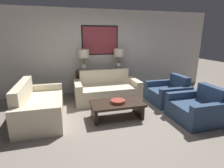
{
  "coord_description": "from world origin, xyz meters",
  "views": [
    {
      "loc": [
        -1.15,
        -3.26,
        1.83
      ],
      "look_at": [
        -0.02,
        0.89,
        0.65
      ],
      "focal_mm": 28.0,
      "sensor_mm": 36.0,
      "label": 1
    }
  ],
  "objects": [
    {
      "name": "couch_by_side",
      "position": [
        -1.77,
        0.75,
        0.29
      ],
      "size": [
        0.91,
        1.86,
        0.85
      ],
      "color": "beige",
      "rests_on": "ground_plane"
    },
    {
      "name": "table_lamp_right",
      "position": [
        0.57,
        2.2,
        1.25
      ],
      "size": [
        0.35,
        0.35,
        0.67
      ],
      "color": "silver",
      "rests_on": "console_table"
    },
    {
      "name": "console_table",
      "position": [
        0.0,
        2.2,
        0.39
      ],
      "size": [
        1.65,
        0.38,
        0.78
      ],
      "color": "#332319",
      "rests_on": "ground_plane"
    },
    {
      "name": "decorative_bowl",
      "position": [
        -0.05,
        0.27,
        0.41
      ],
      "size": [
        0.33,
        0.33,
        0.07
      ],
      "color": "#93382D",
      "rests_on": "coffee_table"
    },
    {
      "name": "ground_plane",
      "position": [
        0.0,
        0.0,
        0.0
      ],
      "size": [
        20.0,
        20.0,
        0.0
      ],
      "primitive_type": "plane",
      "color": "slate"
    },
    {
      "name": "armchair_near_camera",
      "position": [
        1.63,
        -0.28,
        0.26
      ],
      "size": [
        0.94,
        0.98,
        0.77
      ],
      "color": "navy",
      "rests_on": "ground_plane"
    },
    {
      "name": "armchair_near_back_wall",
      "position": [
        1.63,
        0.86,
        0.26
      ],
      "size": [
        0.94,
        0.98,
        0.77
      ],
      "color": "navy",
      "rests_on": "ground_plane"
    },
    {
      "name": "coffee_table",
      "position": [
        -0.06,
        0.29,
        0.28
      ],
      "size": [
        1.19,
        0.67,
        0.38
      ],
      "color": "black",
      "rests_on": "ground_plane"
    },
    {
      "name": "table_lamp_left",
      "position": [
        -0.57,
        2.2,
        1.25
      ],
      "size": [
        0.35,
        0.35,
        0.67
      ],
      "color": "silver",
      "rests_on": "console_table"
    },
    {
      "name": "couch_by_back_wall",
      "position": [
        0.0,
        1.53,
        0.29
      ],
      "size": [
        1.86,
        0.91,
        0.85
      ],
      "color": "beige",
      "rests_on": "ground_plane"
    },
    {
      "name": "back_wall",
      "position": [
        0.0,
        2.47,
        1.33
      ],
      "size": [
        7.81,
        0.12,
        2.65
      ],
      "color": "beige",
      "rests_on": "ground_plane"
    }
  ]
}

